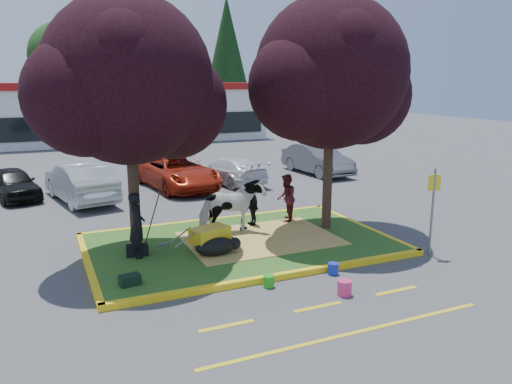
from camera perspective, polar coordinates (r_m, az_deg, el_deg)
name	(u,v)px	position (r m, az deg, el deg)	size (l,w,h in m)	color
ground	(241,246)	(14.05, -1.75, -6.23)	(90.00, 90.00, 0.00)	#424244
median_island	(241,244)	(14.03, -1.75, -5.94)	(8.00, 5.00, 0.15)	#26591C
curb_near	(282,276)	(11.82, 3.04, -9.56)	(8.30, 0.16, 0.15)	yellow
curb_far	(211,221)	(16.34, -5.18, -3.29)	(8.30, 0.16, 0.15)	yellow
curb_left	(88,265)	(13.14, -18.63, -7.92)	(0.16, 5.30, 0.15)	yellow
curb_right	(362,227)	(15.94, 11.99, -3.93)	(0.16, 5.30, 0.15)	yellow
straw_bedding	(260,238)	(14.23, 0.49, -5.32)	(4.20, 3.00, 0.01)	#DEBC5B
tree_purple_left	(129,88)	(12.90, -14.30, 11.46)	(5.06, 4.20, 6.51)	black
tree_purple_right	(332,80)	(14.80, 8.64, 12.57)	(5.30, 4.40, 6.82)	black
fire_lane_stripe_a	(227,326)	(9.77, -3.37, -15.02)	(1.10, 0.12, 0.01)	yellow
fire_lane_stripe_b	(318,307)	(10.56, 7.11, -12.90)	(1.10, 0.12, 0.01)	yellow
fire_lane_stripe_c	(396,291)	(11.64, 15.75, -10.80)	(1.10, 0.12, 0.01)	yellow
fire_lane_long	(352,333)	(9.66, 10.90, -15.58)	(6.00, 0.10, 0.01)	yellow
retail_building	(130,111)	(40.98, -14.21, 9.00)	(20.40, 8.40, 4.40)	silver
treeline	(100,46)	(50.43, -17.42, 15.66)	(46.58, 7.80, 14.63)	black
cow	(232,207)	(14.45, -2.80, -1.77)	(0.86, 1.89, 1.60)	white
calf	(216,246)	(12.90, -4.62, -6.23)	(1.05, 0.60, 0.46)	black
handler	(137,225)	(12.92, -13.42, -3.68)	(0.61, 0.40, 1.67)	black
visitor_a	(286,198)	(15.79, 3.46, -0.69)	(0.74, 0.58, 1.52)	#4D161D
visitor_b	(252,206)	(15.38, -0.41, -1.63)	(0.71, 0.29, 1.21)	black
wheelbarrow	(210,235)	(13.09, -5.24, -4.91)	(1.75, 0.85, 0.66)	black
gear_bag_dark	(137,250)	(13.21, -13.42, -6.48)	(0.55, 0.30, 0.28)	black
gear_bag_green	(130,280)	(11.42, -14.23, -9.72)	(0.44, 0.27, 0.23)	black
sign_post	(433,203)	(13.73, 19.56, -1.18)	(0.32, 0.13, 2.34)	slate
bucket_green	(269,281)	(11.36, 1.47, -10.17)	(0.25, 0.25, 0.27)	#23A219
bucket_pink	(345,288)	(11.11, 10.08, -10.73)	(0.31, 0.31, 0.33)	#E3326F
bucket_blue	(333,269)	(12.20, 8.78, -8.66)	(0.26, 0.26, 0.28)	#172CB9
car_black	(13,184)	(21.68, -26.04, 0.87)	(1.44, 3.58, 1.22)	black
car_silver	(80,182)	(20.24, -19.45, 1.12)	(1.61, 4.62, 1.52)	#A9ADB1
car_red	(177,172)	(21.70, -8.99, 2.30)	(2.37, 5.13, 1.43)	#A1200D
car_white	(230,170)	(22.46, -3.04, 2.49)	(1.68, 4.14, 1.20)	white
car_grey	(317,159)	(24.98, 7.00, 3.73)	(1.55, 4.44, 1.46)	#55575C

